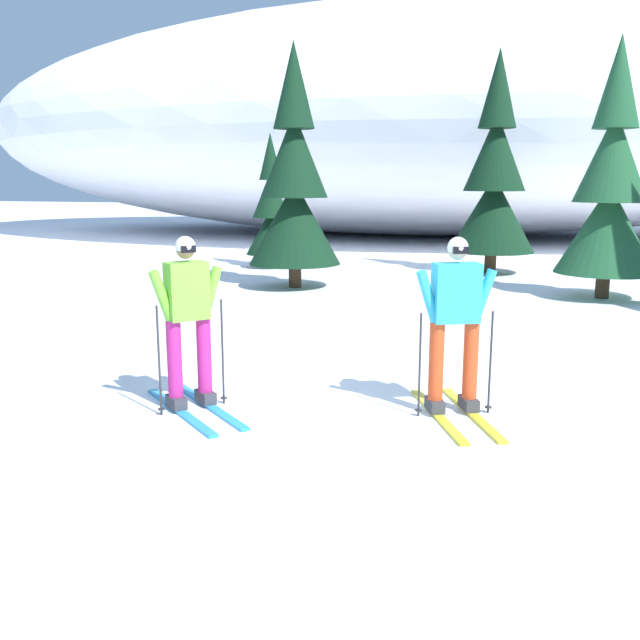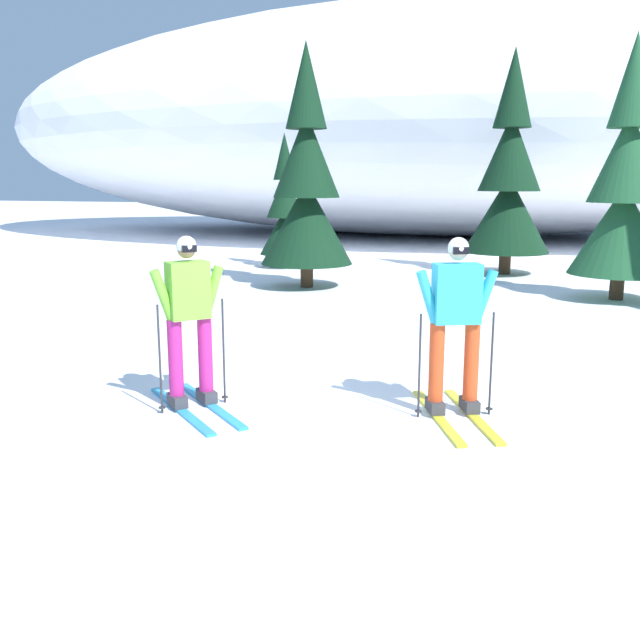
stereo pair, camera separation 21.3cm
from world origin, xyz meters
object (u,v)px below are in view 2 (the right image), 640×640
skier_lime_jacket (189,319)px  pine_tree_center_left (307,187)px  pine_tree_center_right (625,192)px  skier_cyan_jacket (456,322)px  pine_tree_far_left (285,212)px  pine_tree_center (509,182)px

skier_lime_jacket → pine_tree_center_left: (-1.69, 8.22, 1.25)m
pine_tree_center_left → pine_tree_center_right: size_ratio=1.03×
skier_cyan_jacket → pine_tree_far_left: (-6.09, 10.82, 0.55)m
pine_tree_far_left → pine_tree_center_left: size_ratio=0.69×
skier_lime_jacket → pine_tree_center: pine_tree_center is taller
pine_tree_center_left → pine_tree_center: pine_tree_center is taller
skier_lime_jacket → pine_tree_center_right: (4.72, 8.66, 1.18)m
skier_cyan_jacket → pine_tree_center_right: 8.38m
skier_lime_jacket → pine_tree_center_left: size_ratio=0.34×
skier_cyan_jacket → pine_tree_center: 11.38m
pine_tree_center_left → pine_tree_center: bearing=42.8°
pine_tree_center_right → pine_tree_far_left: bearing=161.2°
pine_tree_center_left → pine_tree_center_right: 6.42m
skier_cyan_jacket → pine_tree_far_left: 12.43m
pine_tree_center_left → pine_tree_far_left: bearing=118.9°
pine_tree_center_left → pine_tree_center_right: (6.40, 0.44, -0.06)m
pine_tree_far_left → pine_tree_center: size_ratio=0.65×
skier_lime_jacket → pine_tree_center_left: bearing=101.6°
skier_lime_jacket → pine_tree_center_left: pine_tree_center_left is taller
pine_tree_far_left → pine_tree_center_left: bearing=-61.1°
skier_cyan_jacket → pine_tree_center_right: pine_tree_center_right is taller
skier_cyan_jacket → pine_tree_center_left: (-4.31, 7.59, 1.23)m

